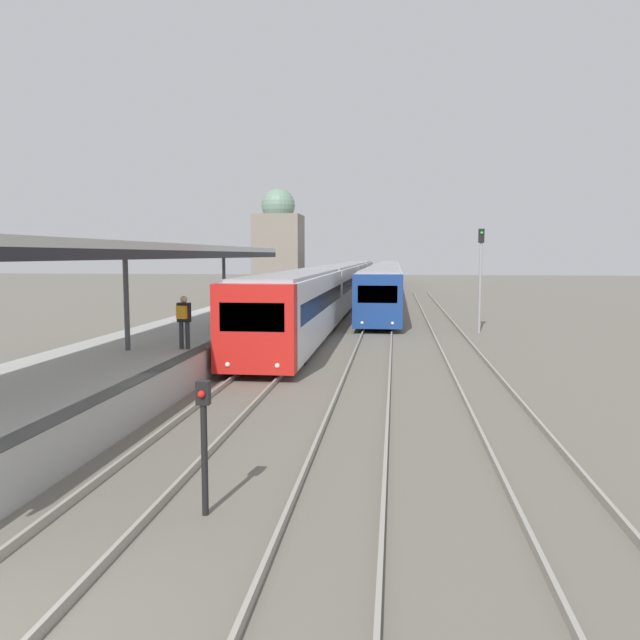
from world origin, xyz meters
name	(u,v)px	position (x,y,z in m)	size (l,w,h in m)	color
platform_canopy	(126,248)	(-3.81, 13.11, 4.15)	(4.00, 27.51, 3.26)	beige
person_on_platform	(184,318)	(-2.20, 13.54, 2.00)	(0.40, 0.40, 1.66)	#2D2D33
train_near	(343,281)	(0.00, 46.57, 1.76)	(2.62, 66.27, 3.17)	red
train_far	(386,277)	(3.47, 57.15, 1.72)	(2.53, 62.66, 3.10)	navy
signal_post_near	(204,434)	(1.50, 3.76, 1.27)	(0.20, 0.21, 2.07)	black
signal_mast_far	(481,268)	(8.58, 27.09, 3.28)	(0.28, 0.29, 5.24)	gray
distant_domed_building	(279,249)	(-5.78, 48.56, 4.47)	(4.00, 4.00, 9.65)	slate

